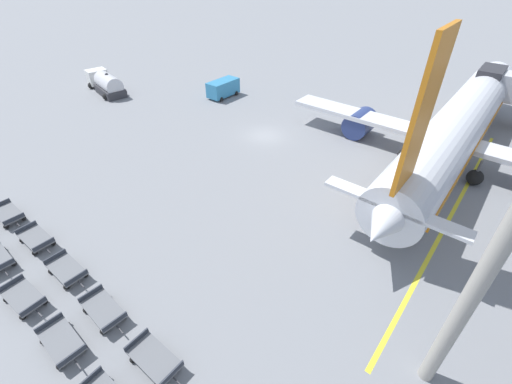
# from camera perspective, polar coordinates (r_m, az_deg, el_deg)

# --- Properties ---
(ground_plane) EXTENTS (500.00, 500.00, 0.00)m
(ground_plane) POSITION_cam_1_polar(r_m,az_deg,el_deg) (38.75, 1.55, 9.38)
(ground_plane) COLOR gray
(airplane) EXTENTS (32.99, 39.34, 14.47)m
(airplane) POSITION_cam_1_polar(r_m,az_deg,el_deg) (37.56, 30.35, 8.97)
(airplane) COLOR silver
(airplane) RESTS_ON ground_plane
(fuel_tanker_primary) EXTENTS (8.57, 4.43, 3.04)m
(fuel_tanker_primary) POSITION_cam_1_polar(r_m,az_deg,el_deg) (55.00, -23.62, 16.15)
(fuel_tanker_primary) COLOR white
(fuel_tanker_primary) RESTS_ON ground_plane
(service_van) EXTENTS (2.65, 4.66, 2.25)m
(service_van) POSITION_cam_1_polar(r_m,az_deg,el_deg) (49.54, -5.50, 16.87)
(service_van) COLOR teal
(service_van) RESTS_ON ground_plane
(baggage_dolly_row_near_col_c) EXTENTS (3.62, 1.74, 0.92)m
(baggage_dolly_row_near_col_c) POSITION_cam_1_polar(r_m,az_deg,el_deg) (25.25, -34.25, -14.32)
(baggage_dolly_row_near_col_c) COLOR slate
(baggage_dolly_row_near_col_c) RESTS_ON ground_plane
(baggage_dolly_row_near_col_d) EXTENTS (3.60, 1.68, 0.92)m
(baggage_dolly_row_near_col_d) POSITION_cam_1_polar(r_m,az_deg,el_deg) (22.14, -29.65, -20.85)
(baggage_dolly_row_near_col_d) COLOR slate
(baggage_dolly_row_near_col_d) RESTS_ON ground_plane
(baggage_dolly_row_mid_a_col_a) EXTENTS (3.58, 1.61, 0.92)m
(baggage_dolly_row_mid_a_col_a) POSITION_cam_1_polar(r_m,az_deg,el_deg) (32.71, -35.97, -2.99)
(baggage_dolly_row_mid_a_col_a) COLOR slate
(baggage_dolly_row_mid_a_col_a) RESTS_ON ground_plane
(baggage_dolly_row_mid_a_col_b) EXTENTS (3.59, 1.65, 0.92)m
(baggage_dolly_row_mid_a_col_b) POSITION_cam_1_polar(r_m,az_deg,el_deg) (29.03, -32.80, -6.55)
(baggage_dolly_row_mid_a_col_b) COLOR slate
(baggage_dolly_row_mid_a_col_b) RESTS_ON ground_plane
(baggage_dolly_row_mid_a_col_c) EXTENTS (3.58, 1.64, 0.92)m
(baggage_dolly_row_mid_a_col_c) POSITION_cam_1_polar(r_m,az_deg,el_deg) (25.57, -29.01, -11.28)
(baggage_dolly_row_mid_a_col_c) COLOR slate
(baggage_dolly_row_mid_a_col_c) RESTS_ON ground_plane
(baggage_dolly_row_mid_a_col_d) EXTENTS (3.60, 1.70, 0.92)m
(baggage_dolly_row_mid_a_col_d) POSITION_cam_1_polar(r_m,az_deg,el_deg) (22.43, -24.07, -17.52)
(baggage_dolly_row_mid_a_col_d) COLOR slate
(baggage_dolly_row_mid_a_col_d) RESTS_ON ground_plane
(baggage_dolly_row_mid_a_col_e) EXTENTS (3.59, 1.65, 0.92)m
(baggage_dolly_row_mid_a_col_e) POSITION_cam_1_polar(r_m,az_deg,el_deg) (19.86, -16.57, -25.12)
(baggage_dolly_row_mid_a_col_e) COLOR slate
(baggage_dolly_row_mid_a_col_e) RESTS_ON ground_plane
(stand_guidance_stripe) EXTENTS (0.88, 32.67, 0.01)m
(stand_guidance_stripe) POSITION_cam_1_polar(r_m,az_deg,el_deg) (31.70, 30.00, -2.83)
(stand_guidance_stripe) COLOR yellow
(stand_guidance_stripe) RESTS_ON ground_plane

